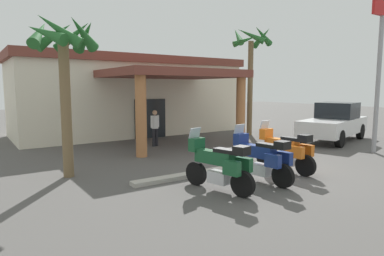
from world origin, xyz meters
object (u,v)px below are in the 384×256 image
(motorcycle_green, at_px, (219,165))
(motorcycle_orange, at_px, (285,150))
(motorcycle_blue, at_px, (261,158))
(motel_building, at_px, (132,95))
(pedestrian, at_px, (155,125))
(pickup_truck_white, at_px, (334,123))
(palm_tree_near_portico, at_px, (251,54))
(roadside_sign, at_px, (381,44))
(palm_tree_roadside, at_px, (64,53))

(motorcycle_green, distance_m, motorcycle_orange, 3.08)
(motorcycle_blue, xyz_separation_m, motorcycle_orange, (1.53, 0.45, 0.00))
(motel_building, bearing_deg, pedestrian, -101.91)
(motorcycle_blue, xyz_separation_m, pickup_truck_white, (8.59, 3.42, 0.24))
(motorcycle_blue, relative_size, pickup_truck_white, 0.40)
(motel_building, xyz_separation_m, pedestrian, (-0.95, -4.85, -1.32))
(motel_building, distance_m, palm_tree_near_portico, 7.34)
(motel_building, xyz_separation_m, pickup_truck_white, (7.43, -8.47, -1.35))
(motorcycle_blue, bearing_deg, roadside_sign, -91.66)
(motorcycle_blue, height_order, motorcycle_orange, same)
(motorcycle_blue, bearing_deg, palm_tree_near_portico, -47.65)
(motorcycle_green, relative_size, roadside_sign, 0.33)
(motel_building, bearing_deg, roadside_sign, -62.87)
(pickup_truck_white, xyz_separation_m, palm_tree_near_portico, (-2.16, 3.92, 3.66))
(pedestrian, bearing_deg, pickup_truck_white, -132.67)
(motel_building, relative_size, roadside_sign, 2.00)
(pickup_truck_white, height_order, palm_tree_roadside, palm_tree_roadside)
(motel_building, height_order, roadside_sign, roadside_sign)
(motorcycle_green, height_order, palm_tree_near_portico, palm_tree_near_portico)
(palm_tree_near_portico, bearing_deg, motorcycle_green, -137.36)
(palm_tree_near_portico, distance_m, roadside_sign, 6.79)
(palm_tree_roadside, height_order, roadside_sign, roadside_sign)
(pedestrian, height_order, palm_tree_near_portico, palm_tree_near_portico)
(roadside_sign, bearing_deg, motel_building, 117.95)
(motorcycle_blue, xyz_separation_m, palm_tree_near_portico, (6.44, 7.34, 3.90))
(motorcycle_orange, xyz_separation_m, palm_tree_roadside, (-5.99, 3.21, 3.01))
(pickup_truck_white, bearing_deg, palm_tree_near_portico, 102.97)
(motorcycle_blue, xyz_separation_m, pedestrian, (0.21, 7.04, 0.27))
(motorcycle_orange, bearing_deg, palm_tree_near_portico, -41.18)
(pedestrian, bearing_deg, roadside_sign, -152.16)
(motel_building, distance_m, motorcycle_blue, 12.05)
(pedestrian, relative_size, roadside_sign, 0.25)
(pickup_truck_white, bearing_deg, pedestrian, 140.82)
(motorcycle_green, distance_m, motorcycle_blue, 1.53)
(motorcycle_green, bearing_deg, motorcycle_blue, -104.17)
(motorcycle_blue, relative_size, motorcycle_orange, 1.00)
(motorcycle_green, height_order, motorcycle_orange, same)
(motel_building, height_order, motorcycle_green, motel_building)
(motel_building, height_order, pickup_truck_white, motel_building)
(motorcycle_blue, xyz_separation_m, roadside_sign, (7.16, 0.59, 3.77))
(pedestrian, xyz_separation_m, pickup_truck_white, (8.38, -3.62, -0.03))
(motorcycle_blue, height_order, roadside_sign, roadside_sign)
(motel_building, xyz_separation_m, palm_tree_near_portico, (5.27, -4.55, 2.31))
(pedestrian, bearing_deg, palm_tree_roadside, 106.50)
(motorcycle_orange, bearing_deg, motel_building, -3.88)
(motel_building, relative_size, palm_tree_near_portico, 2.16)
(palm_tree_roadside, relative_size, roadside_sign, 0.72)
(motorcycle_orange, xyz_separation_m, pickup_truck_white, (7.07, 2.97, 0.24))
(palm_tree_near_portico, bearing_deg, pickup_truck_white, -61.22)
(motorcycle_green, bearing_deg, motel_building, -26.74)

